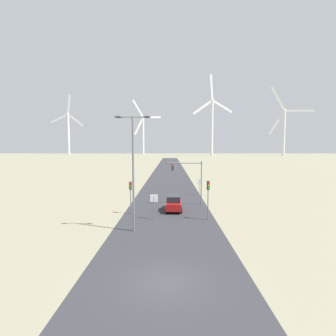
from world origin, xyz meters
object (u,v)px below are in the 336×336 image
Objects in this scene: stop_sign_near at (154,202)px; traffic_light_post_near_right at (208,192)px; wind_turbine_center at (212,122)px; wind_turbine_far_left at (68,129)px; wind_turbine_right at (284,127)px; stop_sign_far at (199,184)px; traffic_light_mast_overhead at (189,174)px; wind_turbine_left at (143,131)px; traffic_light_post_near_left at (130,190)px; car_approaching at (174,203)px; streetlamp at (133,160)px.

stop_sign_near is 5.74m from traffic_light_post_near_right.
wind_turbine_center is at bearing 79.40° from stop_sign_near.
wind_turbine_far_left is (-100.98, 237.27, 23.45)m from stop_sign_near.
wind_turbine_far_left is 202.96m from wind_turbine_right.
wind_turbine_far_left is at bearing 115.66° from stop_sign_far.
wind_turbine_left reaches higher than traffic_light_mast_overhead.
stop_sign_near is 1.01× the size of stop_sign_far.
stop_sign_near is 0.04× the size of wind_turbine_center.
traffic_light_post_near_right is 261.33m from wind_turbine_far_left.
stop_sign_far is at bearing -64.34° from wind_turbine_far_left.
wind_turbine_left is at bearing 142.57° from wind_turbine_center.
traffic_light_post_near_left reaches higher than stop_sign_near.
wind_turbine_center reaches higher than traffic_light_post_near_left.
stop_sign_far is 0.05× the size of wind_turbine_left.
wind_turbine_far_left is at bearing 168.64° from wind_turbine_right.
stop_sign_near is 3.64m from traffic_light_post_near_left.
wind_turbine_far_left is 0.87× the size of wind_turbine_center.
traffic_light_post_near_right is at bearing -2.97° from stop_sign_near.
wind_turbine_center is (138.09, -39.02, 3.97)m from wind_turbine_far_left.
wind_turbine_left is (-30.87, 240.11, 20.40)m from traffic_light_mast_overhead.
traffic_light_mast_overhead is (-2.10, -7.00, 2.29)m from stop_sign_far.
wind_turbine_center reaches higher than stop_sign_near.
wind_turbine_left is (-28.80, 243.35, 23.59)m from car_approaching.
car_approaching is 217.34m from wind_turbine_right.
wind_turbine_far_left reaches higher than wind_turbine_left.
wind_turbine_right is at bearing 62.68° from traffic_light_post_near_left.
car_approaching is (4.91, 1.55, -1.79)m from traffic_light_post_near_left.
wind_turbine_far_left is at bearing 164.22° from wind_turbine_center.
wind_turbine_left is 80.48m from wind_turbine_center.
traffic_light_mast_overhead is 242.94m from wind_turbine_left.
traffic_light_mast_overhead reaches higher than stop_sign_near.
traffic_light_mast_overhead is 213.20m from wind_turbine_right.
wind_turbine_center is (38.70, 202.18, 22.85)m from streetlamp.
wind_turbine_center is 1.17× the size of wind_turbine_right.
wind_turbine_right reaches higher than car_approaching.
traffic_light_post_near_right is at bearing 26.84° from streetlamp.
streetlamp is at bearing -67.60° from wind_turbine_far_left.
wind_turbine_far_left is 1.01× the size of wind_turbine_right.
car_approaching is at bearing -66.18° from wind_turbine_far_left.
stop_sign_near is 0.63× the size of car_approaching.
wind_turbine_left reaches higher than traffic_light_post_near_left.
traffic_light_post_near_left is 0.89× the size of car_approaching.
car_approaching is at bearing -83.25° from wind_turbine_left.
car_approaching is at bearing 17.48° from traffic_light_post_near_left.
streetlamp reaches higher than traffic_light_mast_overhead.
car_approaching is 0.07× the size of wind_turbine_right.
streetlamp is 7.25m from traffic_light_post_near_left.
wind_turbine_left is (-23.89, 244.90, 21.81)m from traffic_light_post_near_left.
wind_turbine_left is at bearing 97.33° from traffic_light_mast_overhead.
traffic_light_post_near_left is at bearing -84.43° from wind_turbine_left.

